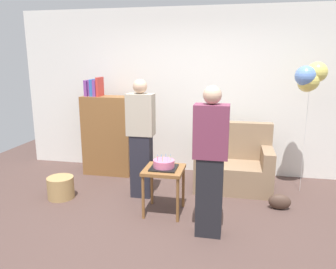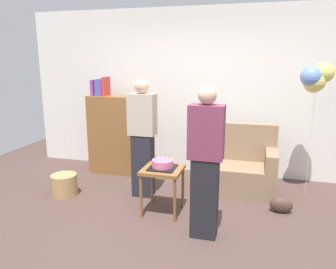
{
  "view_description": "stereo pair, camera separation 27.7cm",
  "coord_description": "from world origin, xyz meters",
  "px_view_note": "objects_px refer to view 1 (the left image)",
  "views": [
    {
      "loc": [
        0.67,
        -3.37,
        1.89
      ],
      "look_at": [
        -0.14,
        0.59,
        0.95
      ],
      "focal_mm": 34.94,
      "sensor_mm": 36.0,
      "label": 1
    },
    {
      "loc": [
        0.94,
        -3.31,
        1.89
      ],
      "look_at": [
        -0.14,
        0.59,
        0.95
      ],
      "focal_mm": 34.94,
      "sensor_mm": 36.0,
      "label": 2
    }
  ],
  "objects_px": {
    "bookshelf": "(108,134)",
    "person_blowing_candles": "(141,138)",
    "handbag": "(280,202)",
    "wicker_basket": "(61,188)",
    "couch": "(233,166)",
    "person_holding_cake": "(210,162)",
    "birthday_cake": "(164,164)",
    "balloon_bunch": "(310,78)",
    "side_table": "(164,175)"
  },
  "relations": [
    {
      "from": "bookshelf",
      "to": "balloon_bunch",
      "type": "xyz_separation_m",
      "value": [
        3.01,
        -0.2,
        0.96
      ]
    },
    {
      "from": "side_table",
      "to": "wicker_basket",
      "type": "relative_size",
      "value": 1.62
    },
    {
      "from": "couch",
      "to": "bookshelf",
      "type": "height_order",
      "value": "bookshelf"
    },
    {
      "from": "side_table",
      "to": "bookshelf",
      "type": "bearing_deg",
      "value": 134.44
    },
    {
      "from": "person_blowing_candles",
      "to": "person_holding_cake",
      "type": "xyz_separation_m",
      "value": [
        1.0,
        -0.85,
        0.0
      ]
    },
    {
      "from": "person_holding_cake",
      "to": "bookshelf",
      "type": "bearing_deg",
      "value": -38.38
    },
    {
      "from": "handbag",
      "to": "balloon_bunch",
      "type": "bearing_deg",
      "value": 62.04
    },
    {
      "from": "side_table",
      "to": "person_blowing_candles",
      "type": "relative_size",
      "value": 0.36
    },
    {
      "from": "bookshelf",
      "to": "person_blowing_candles",
      "type": "distance_m",
      "value": 1.15
    },
    {
      "from": "person_blowing_candles",
      "to": "balloon_bunch",
      "type": "bearing_deg",
      "value": 29.35
    },
    {
      "from": "bookshelf",
      "to": "person_holding_cake",
      "type": "height_order",
      "value": "person_holding_cake"
    },
    {
      "from": "person_holding_cake",
      "to": "handbag",
      "type": "height_order",
      "value": "person_holding_cake"
    },
    {
      "from": "bookshelf",
      "to": "handbag",
      "type": "distance_m",
      "value": 2.86
    },
    {
      "from": "couch",
      "to": "side_table",
      "type": "height_order",
      "value": "couch"
    },
    {
      "from": "birthday_cake",
      "to": "balloon_bunch",
      "type": "distance_m",
      "value": 2.3
    },
    {
      "from": "bookshelf",
      "to": "balloon_bunch",
      "type": "distance_m",
      "value": 3.17
    },
    {
      "from": "side_table",
      "to": "handbag",
      "type": "distance_m",
      "value": 1.54
    },
    {
      "from": "bookshelf",
      "to": "handbag",
      "type": "bearing_deg",
      "value": -17.98
    },
    {
      "from": "bookshelf",
      "to": "person_holding_cake",
      "type": "relative_size",
      "value": 0.98
    },
    {
      "from": "person_blowing_candles",
      "to": "wicker_basket",
      "type": "bearing_deg",
      "value": -150.54
    },
    {
      "from": "person_blowing_candles",
      "to": "wicker_basket",
      "type": "xyz_separation_m",
      "value": [
        -1.08,
        -0.3,
        -0.68
      ]
    },
    {
      "from": "wicker_basket",
      "to": "balloon_bunch",
      "type": "bearing_deg",
      "value": 15.42
    },
    {
      "from": "bookshelf",
      "to": "wicker_basket",
      "type": "bearing_deg",
      "value": -103.73
    },
    {
      "from": "bookshelf",
      "to": "person_blowing_candles",
      "type": "xyz_separation_m",
      "value": [
        0.81,
        -0.81,
        0.16
      ]
    },
    {
      "from": "person_holding_cake",
      "to": "wicker_basket",
      "type": "xyz_separation_m",
      "value": [
        -2.09,
        0.55,
        -0.68
      ]
    },
    {
      "from": "handbag",
      "to": "balloon_bunch",
      "type": "distance_m",
      "value": 1.71
    },
    {
      "from": "couch",
      "to": "side_table",
      "type": "xyz_separation_m",
      "value": [
        -0.84,
        -1.02,
        0.15
      ]
    },
    {
      "from": "couch",
      "to": "balloon_bunch",
      "type": "bearing_deg",
      "value": 1.69
    },
    {
      "from": "bookshelf",
      "to": "person_blowing_candles",
      "type": "height_order",
      "value": "person_blowing_candles"
    },
    {
      "from": "side_table",
      "to": "birthday_cake",
      "type": "relative_size",
      "value": 1.82
    },
    {
      "from": "couch",
      "to": "side_table",
      "type": "bearing_deg",
      "value": -129.37
    },
    {
      "from": "wicker_basket",
      "to": "balloon_bunch",
      "type": "xyz_separation_m",
      "value": [
        3.28,
        0.91,
        1.49
      ]
    },
    {
      "from": "bookshelf",
      "to": "wicker_basket",
      "type": "distance_m",
      "value": 1.26
    },
    {
      "from": "person_blowing_candles",
      "to": "handbag",
      "type": "distance_m",
      "value": 1.99
    },
    {
      "from": "person_holding_cake",
      "to": "handbag",
      "type": "bearing_deg",
      "value": -132.6
    },
    {
      "from": "bookshelf",
      "to": "balloon_bunch",
      "type": "height_order",
      "value": "balloon_bunch"
    },
    {
      "from": "wicker_basket",
      "to": "couch",
      "type": "bearing_deg",
      "value": 20.63
    },
    {
      "from": "birthday_cake",
      "to": "person_holding_cake",
      "type": "height_order",
      "value": "person_holding_cake"
    },
    {
      "from": "couch",
      "to": "person_holding_cake",
      "type": "relative_size",
      "value": 0.67
    },
    {
      "from": "bookshelf",
      "to": "person_holding_cake",
      "type": "bearing_deg",
      "value": -42.48
    },
    {
      "from": "couch",
      "to": "bookshelf",
      "type": "bearing_deg",
      "value": 173.65
    },
    {
      "from": "handbag",
      "to": "wicker_basket",
      "type": "bearing_deg",
      "value": -175.25
    },
    {
      "from": "balloon_bunch",
      "to": "person_blowing_candles",
      "type": "bearing_deg",
      "value": -164.61
    },
    {
      "from": "birthday_cake",
      "to": "balloon_bunch",
      "type": "bearing_deg",
      "value": 30.36
    },
    {
      "from": "person_holding_cake",
      "to": "handbag",
      "type": "distance_m",
      "value": 1.37
    },
    {
      "from": "birthday_cake",
      "to": "couch",
      "type": "bearing_deg",
      "value": 50.63
    },
    {
      "from": "couch",
      "to": "handbag",
      "type": "height_order",
      "value": "couch"
    },
    {
      "from": "birthday_cake",
      "to": "person_blowing_candles",
      "type": "distance_m",
      "value": 0.64
    },
    {
      "from": "bookshelf",
      "to": "handbag",
      "type": "relative_size",
      "value": 5.73
    },
    {
      "from": "bookshelf",
      "to": "handbag",
      "type": "xyz_separation_m",
      "value": [
        2.66,
        -0.86,
        -0.58
      ]
    }
  ]
}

